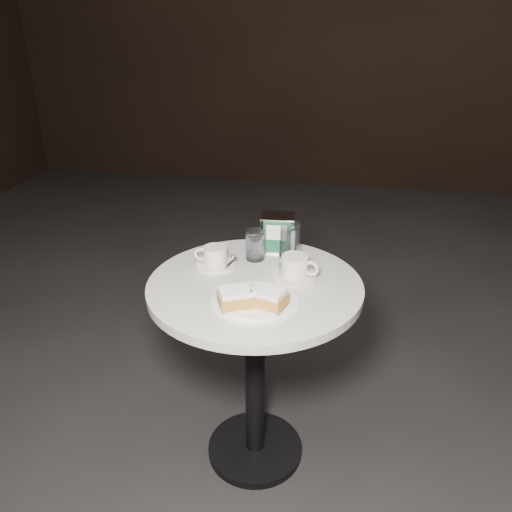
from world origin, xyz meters
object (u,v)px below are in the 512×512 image
Objects in this scene: beignet_plate at (252,300)px; water_glass_left at (255,245)px; coffee_cup_right at (295,268)px; coffee_cup_left at (215,258)px; water_glass_right at (289,240)px; napkin_dispenser at (278,233)px; cafe_table at (255,333)px.

water_glass_left is (-0.05, 0.33, 0.03)m from beignet_plate.
water_glass_left is at bearing 156.61° from coffee_cup_right.
coffee_cup_left is at bearing 125.73° from beignet_plate.
water_glass_right reaches higher than water_glass_left.
napkin_dispenser is at bearing 37.06° from coffee_cup_left.
water_glass_left is at bearing -156.36° from water_glass_right.
cafe_table is 5.04× the size of coffee_cup_left.
beignet_plate is at bearing -102.96° from coffee_cup_right.
coffee_cup_left is 1.36× the size of water_glass_left.
coffee_cup_left is 0.28m from coffee_cup_right.
beignet_plate is 0.41m from napkin_dispenser.
beignet_plate is 0.38m from water_glass_right.
coffee_cup_right is 1.48× the size of water_glass_right.
water_glass_left is at bearing 29.65° from coffee_cup_left.
cafe_table is 0.37m from napkin_dispenser.
cafe_table is at bearing -33.24° from coffee_cup_left.
water_glass_right reaches higher than coffee_cup_right.
cafe_table is at bearing -79.69° from water_glass_left.
beignet_plate is 1.80× the size of water_glass_right.
cafe_table is at bearing -110.47° from water_glass_right.
beignet_plate is 0.30m from coffee_cup_left.
coffee_cup_left is 0.25m from napkin_dispenser.
cafe_table is 0.27m from beignet_plate.
coffee_cup_left is at bearing -144.00° from napkin_dispenser.
beignet_plate is at bearing -56.98° from coffee_cup_left.
beignet_plate is 1.22× the size of coffee_cup_right.
napkin_dispenser is (0.19, 0.16, 0.04)m from coffee_cup_left.
coffee_cup_left is at bearing -151.62° from water_glass_right.
cafe_table is 3.39× the size of beignet_plate.
coffee_cup_right is 0.22m from napkin_dispenser.
coffee_cup_left is 0.27m from water_glass_right.
cafe_table is at bearing 97.31° from beignet_plate.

